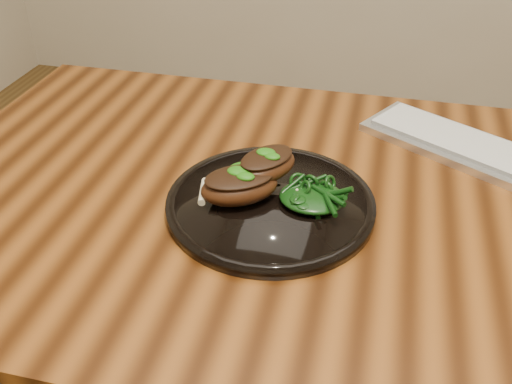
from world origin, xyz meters
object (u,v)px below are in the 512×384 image
desk (403,254)px  plate (270,203)px  greens_heap (312,194)px  keyboard (486,154)px  lamb_chop_front (239,185)px

desk → plate: 0.23m
greens_heap → keyboard: greens_heap is taller
desk → plate: size_ratio=5.11×
plate → keyboard: bearing=34.7°
desk → greens_heap: bearing=-166.5°
plate → keyboard: size_ratio=0.71×
desk → plate: plate is taller
plate → desk: bearing=11.1°
desk → greens_heap: 0.19m
plate → lamb_chop_front: (-0.05, -0.01, 0.03)m
lamb_chop_front → greens_heap: size_ratio=1.41×
plate → keyboard: (0.33, 0.23, -0.00)m
greens_heap → desk: bearing=13.5°
greens_heap → plate: bearing=-174.8°
lamb_chop_front → greens_heap: lamb_chop_front is taller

